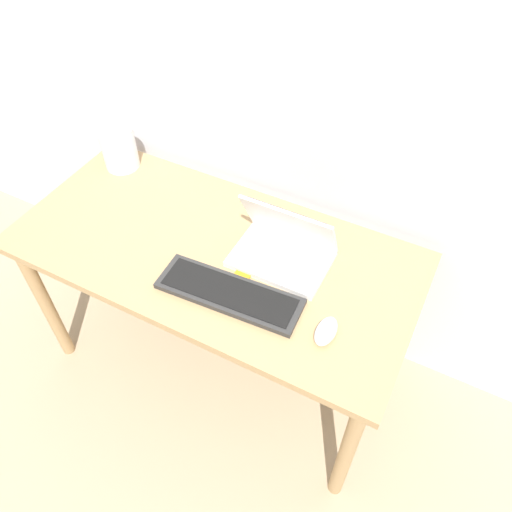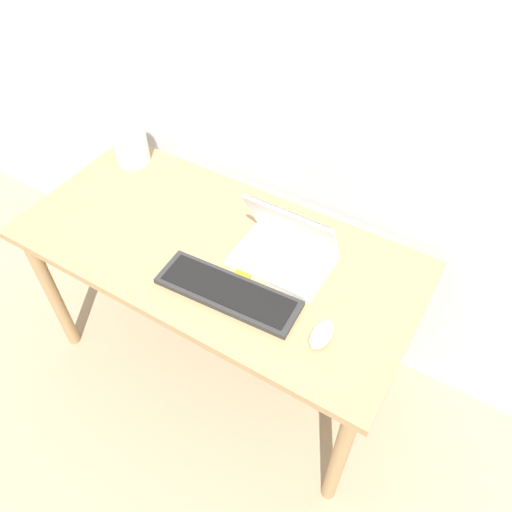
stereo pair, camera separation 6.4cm
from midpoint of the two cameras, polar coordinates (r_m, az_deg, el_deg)
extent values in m
plane|color=tan|center=(2.11, -7.84, -17.96)|extent=(12.00, 12.00, 0.00)
cube|color=silver|center=(1.63, 3.89, 23.57)|extent=(6.00, 0.05, 2.50)
cube|color=tan|center=(1.68, -3.53, 0.70)|extent=(1.37, 0.66, 0.03)
cylinder|color=tan|center=(2.15, -21.44, -4.02)|extent=(0.05, 0.05, 0.67)
cylinder|color=tan|center=(1.70, 10.63, -21.69)|extent=(0.05, 0.05, 0.67)
cylinder|color=tan|center=(2.37, -12.17, 4.76)|extent=(0.05, 0.05, 0.67)
cylinder|color=tan|center=(1.98, 17.10, -8.19)|extent=(0.05, 0.05, 0.67)
cube|color=white|center=(1.62, 4.18, -0.44)|extent=(0.31, 0.22, 0.02)
cube|color=silver|center=(1.60, 4.01, -0.42)|extent=(0.25, 0.12, 0.00)
cube|color=white|center=(1.58, 5.33, 3.38)|extent=(0.31, 0.11, 0.20)
cube|color=#0F1938|center=(1.58, 5.50, 3.72)|extent=(0.27, 0.09, 0.17)
cube|color=#2D2D2D|center=(1.53, -2.03, -4.18)|extent=(0.46, 0.17, 0.02)
cube|color=black|center=(1.52, -2.04, -3.94)|extent=(0.42, 0.14, 0.00)
ellipsoid|color=silver|center=(1.44, 8.77, -8.91)|extent=(0.06, 0.11, 0.03)
cylinder|color=white|center=(2.02, -13.29, 12.47)|extent=(0.13, 0.13, 0.17)
cone|color=white|center=(1.96, -13.90, 15.32)|extent=(0.12, 0.12, 0.07)
cube|color=orange|center=(1.58, -0.38, -2.16)|extent=(0.05, 0.06, 0.01)
camera|label=1|loc=(0.03, -88.78, 1.33)|focal=35.00mm
camera|label=2|loc=(0.03, 91.22, -1.33)|focal=35.00mm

